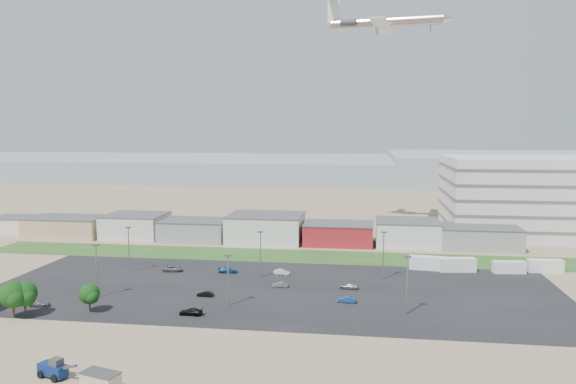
% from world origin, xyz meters
% --- Properties ---
extents(ground, '(700.00, 700.00, 0.00)m').
position_xyz_m(ground, '(0.00, 0.00, 0.00)').
color(ground, '#826D52').
rests_on(ground, ground).
extents(parking_lot, '(120.00, 50.00, 0.01)m').
position_xyz_m(parking_lot, '(5.00, 20.00, 0.01)').
color(parking_lot, black).
rests_on(parking_lot, ground).
extents(grass_strip, '(160.00, 16.00, 0.02)m').
position_xyz_m(grass_strip, '(0.00, 52.00, 0.01)').
color(grass_strip, '#224A1B').
rests_on(grass_strip, ground).
extents(hills_backdrop, '(700.00, 200.00, 9.00)m').
position_xyz_m(hills_backdrop, '(40.00, 315.00, 4.50)').
color(hills_backdrop, gray).
rests_on(hills_backdrop, ground).
extents(building_row, '(170.00, 20.00, 8.00)m').
position_xyz_m(building_row, '(-17.00, 71.00, 4.00)').
color(building_row, silver).
rests_on(building_row, ground).
extents(parking_garage, '(80.00, 40.00, 25.00)m').
position_xyz_m(parking_garage, '(90.00, 95.00, 12.50)').
color(parking_garage, silver).
rests_on(parking_garage, ground).
extents(portable_shed, '(5.54, 3.89, 2.53)m').
position_xyz_m(portable_shed, '(-9.04, -29.27, 1.26)').
color(portable_shed, '#C2B492').
rests_on(portable_shed, ground).
extents(telehandler, '(7.17, 4.39, 2.84)m').
position_xyz_m(telehandler, '(-17.34, -26.46, 1.42)').
color(telehandler, navy).
rests_on(telehandler, ground).
extents(box_trailer_a, '(8.75, 3.65, 3.19)m').
position_xyz_m(box_trailer_a, '(38.91, 42.03, 1.59)').
color(box_trailer_a, silver).
rests_on(box_trailer_a, ground).
extents(box_trailer_b, '(8.91, 3.93, 3.23)m').
position_xyz_m(box_trailer_b, '(45.70, 41.20, 1.61)').
color(box_trailer_b, silver).
rests_on(box_trailer_b, ground).
extents(box_trailer_c, '(7.60, 3.11, 2.77)m').
position_xyz_m(box_trailer_c, '(57.59, 41.37, 1.39)').
color(box_trailer_c, silver).
rests_on(box_trailer_c, ground).
extents(box_trailer_d, '(8.14, 2.92, 3.01)m').
position_xyz_m(box_trailer_d, '(66.22, 43.42, 1.50)').
color(box_trailer_d, silver).
rests_on(box_trailer_d, ground).
extents(tree_mid, '(4.81, 4.81, 7.22)m').
position_xyz_m(tree_mid, '(-36.50, -3.40, 3.61)').
color(tree_mid, black).
rests_on(tree_mid, ground).
extents(tree_right, '(5.08, 5.08, 7.62)m').
position_xyz_m(tree_right, '(-37.80, -4.78, 3.81)').
color(tree_right, black).
rests_on(tree_right, ground).
extents(tree_near, '(4.02, 4.02, 6.03)m').
position_xyz_m(tree_near, '(-26.05, 0.41, 3.01)').
color(tree_near, black).
rests_on(tree_near, ground).
extents(lightpole_front_l, '(1.27, 0.53, 10.83)m').
position_xyz_m(lightpole_front_l, '(-28.95, 9.08, 5.42)').
color(lightpole_front_l, slate).
rests_on(lightpole_front_l, ground).
extents(lightpole_front_m, '(1.16, 0.48, 9.84)m').
position_xyz_m(lightpole_front_m, '(-1.63, 7.71, 4.92)').
color(lightpole_front_m, slate).
rests_on(lightpole_front_m, ground).
extents(lightpole_front_r, '(1.26, 0.53, 10.73)m').
position_xyz_m(lightpole_front_r, '(31.78, 7.72, 5.37)').
color(lightpole_front_r, slate).
rests_on(lightpole_front_r, ground).
extents(lightpole_back_l, '(1.26, 0.53, 10.74)m').
position_xyz_m(lightpole_back_l, '(-31.32, 29.62, 5.37)').
color(lightpole_back_l, slate).
rests_on(lightpole_back_l, ground).
extents(lightpole_back_m, '(1.25, 0.52, 10.64)m').
position_xyz_m(lightpole_back_m, '(0.49, 29.12, 5.32)').
color(lightpole_back_m, slate).
rests_on(lightpole_back_m, ground).
extents(lightpole_back_r, '(1.28, 0.53, 10.85)m').
position_xyz_m(lightpole_back_r, '(28.13, 31.53, 5.43)').
color(lightpole_back_r, slate).
rests_on(lightpole_back_r, ground).
extents(airliner, '(48.01, 36.35, 12.98)m').
position_xyz_m(airliner, '(29.44, 95.04, 68.34)').
color(airliner, silver).
extents(parked_car_1, '(3.74, 1.63, 1.20)m').
position_xyz_m(parked_car_1, '(20.71, 12.83, 0.60)').
color(parked_car_1, navy).
rests_on(parked_car_1, ground).
extents(parked_car_3, '(4.36, 1.93, 1.25)m').
position_xyz_m(parked_car_3, '(-7.02, 1.34, 0.62)').
color(parked_car_3, black).
rests_on(parked_car_3, ground).
extents(parked_car_4, '(3.39, 1.31, 1.10)m').
position_xyz_m(parked_car_4, '(-7.74, 12.80, 0.55)').
color(parked_car_4, black).
rests_on(parked_car_4, ground).
extents(parked_car_6, '(4.63, 2.17, 1.31)m').
position_xyz_m(parked_car_6, '(-7.93, 32.13, 0.65)').
color(parked_car_6, navy).
rests_on(parked_car_6, ground).
extents(parked_car_7, '(3.44, 1.39, 1.11)m').
position_xyz_m(parked_car_7, '(6.22, 21.57, 0.55)').
color(parked_car_7, '#595B5E').
rests_on(parked_car_7, ground).
extents(parked_car_9, '(4.93, 2.66, 1.31)m').
position_xyz_m(parked_car_9, '(-21.31, 31.47, 0.66)').
color(parked_car_9, '#595B5E').
rests_on(parked_car_9, ground).
extents(parked_car_10, '(4.02, 2.03, 1.12)m').
position_xyz_m(parked_car_10, '(-37.10, 2.04, 0.56)').
color(parked_car_10, '#595B5E').
rests_on(parked_car_10, ground).
extents(parked_car_11, '(3.89, 1.73, 1.24)m').
position_xyz_m(parked_car_11, '(4.89, 32.21, 0.62)').
color(parked_car_11, silver).
rests_on(parked_car_11, ground).
extents(parked_car_12, '(4.12, 2.05, 1.15)m').
position_xyz_m(parked_car_12, '(20.67, 22.49, 0.57)').
color(parked_car_12, '#A5A5AA').
rests_on(parked_car_12, ground).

